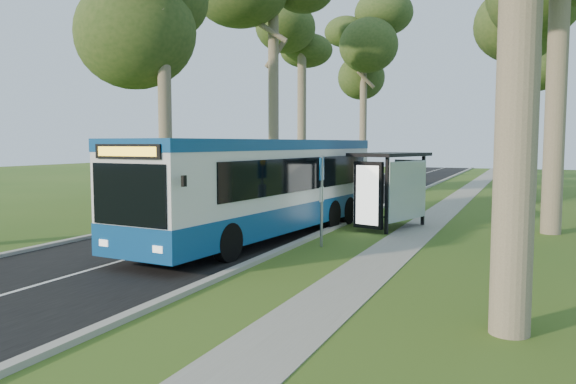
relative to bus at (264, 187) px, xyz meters
name	(u,v)px	position (x,y,z in m)	size (l,w,h in m)	color
ground	(294,247)	(1.57, -1.12, -1.74)	(120.00, 120.00, 0.00)	#365A1C
road	(306,208)	(-1.93, 8.88, -1.73)	(7.00, 100.00, 0.02)	black
kerb_east	(375,210)	(1.57, 8.88, -1.68)	(0.25, 100.00, 0.12)	#9E9B93
kerb_west	(245,204)	(-5.43, 8.88, -1.68)	(0.25, 100.00, 0.12)	#9E9B93
centre_line	(306,207)	(-1.93, 8.88, -1.72)	(0.12, 100.00, 0.01)	white
footpath	(439,214)	(4.57, 8.88, -1.73)	(1.50, 100.00, 0.02)	gray
bus	(264,187)	(0.00, 0.00, 0.00)	(3.87, 12.87, 3.36)	white
bus_stop_sign	(322,191)	(2.37, -0.79, 0.01)	(0.10, 0.40, 2.85)	gray
bus_shelter	(391,176)	(3.58, 3.48, 0.30)	(2.70, 3.73, 2.88)	black
litter_bin	(365,210)	(2.07, 5.30, -1.28)	(0.52, 0.52, 0.91)	black
car_white	(292,180)	(-6.28, 17.39, -0.95)	(1.87, 4.65, 1.58)	silver
car_silver	(343,170)	(-6.67, 29.82, -0.88)	(1.81, 5.20, 1.71)	#9C9EA3
tree_west_c	(273,11)	(-7.43, 16.88, 10.13)	(5.20, 5.20, 16.04)	#7A6B56
tree_west_d	(302,18)	(-9.43, 26.88, 11.82)	(5.20, 5.20, 18.35)	#7A6B56
tree_west_e	(364,52)	(-6.93, 36.88, 10.39)	(5.20, 5.20, 16.39)	#7A6B56
tree_east_d	(553,46)	(9.57, 28.88, 8.62)	(5.20, 5.20, 13.97)	#7A6B56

